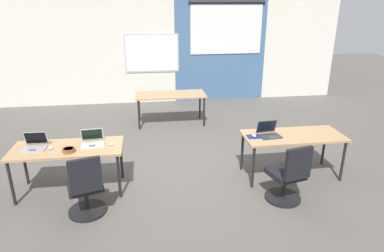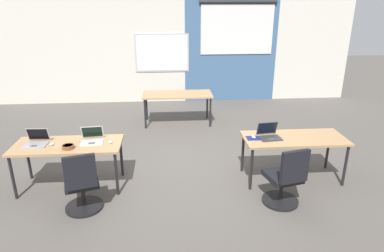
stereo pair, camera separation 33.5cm
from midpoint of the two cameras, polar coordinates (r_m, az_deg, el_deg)
ground_plane at (r=6.04m, az=-3.40°, el=-6.63°), size 24.00×24.00×0.00m
back_wall_assembly at (r=9.66m, az=-5.49°, el=12.41°), size 10.00×0.27×2.80m
desk_near_left at (r=5.37m, az=-21.96°, el=-3.96°), size 1.60×0.70×0.72m
desk_near_right at (r=5.63m, az=15.06°, el=-2.04°), size 1.60×0.70×0.72m
desk_far_center at (r=7.86m, az=-4.87°, el=4.98°), size 1.60×0.70×0.72m
laptop_near_right_inner at (r=5.46m, az=11.16°, el=-1.15°), size 0.36×0.33×0.23m
mousepad_near_right_inner at (r=5.40m, az=8.67°, el=-1.81°), size 0.22×0.19×0.00m
mouse_near_right_inner at (r=5.39m, az=8.68°, el=-1.62°), size 0.07×0.10×0.03m
chair_near_right_inner at (r=4.98m, az=14.04°, el=-8.59°), size 0.53×0.58×0.92m
laptop_near_left_end at (r=5.49m, az=-26.66°, el=-2.94°), size 0.34×0.31×0.23m
mouse_near_left_end at (r=5.39m, az=-24.40°, el=-3.38°), size 0.06×0.10×0.03m
laptop_near_left_inner at (r=5.31m, az=-18.23°, el=-2.48°), size 0.36×0.35×0.22m
mouse_near_left_inner at (r=5.21m, az=-15.26°, el=-2.96°), size 0.08×0.11×0.03m
chair_near_left_inner at (r=4.82m, az=-19.42°, el=-10.27°), size 0.55×0.60×0.92m
snack_bowl at (r=5.16m, az=-21.87°, el=-3.78°), size 0.18×0.18×0.06m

